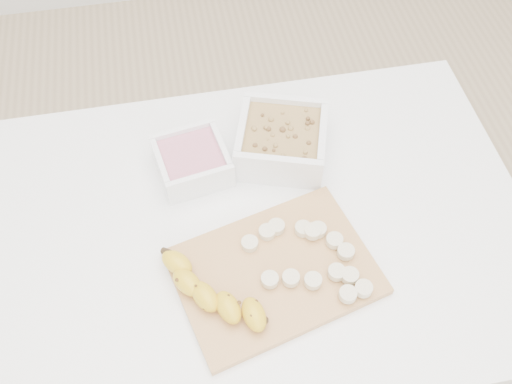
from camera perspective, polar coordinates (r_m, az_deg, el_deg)
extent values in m
plane|color=#C6AD89|center=(1.73, 0.19, -16.44)|extent=(3.50, 3.50, 0.00)
cube|color=white|center=(1.06, 0.30, -3.79)|extent=(1.00, 0.70, 0.04)
cylinder|color=white|center=(1.56, -17.98, -4.36)|extent=(0.05, 0.05, 0.71)
cylinder|color=white|center=(1.62, 13.70, 0.55)|extent=(0.05, 0.05, 0.71)
cube|color=white|center=(1.10, -6.41, 3.11)|extent=(0.15, 0.15, 0.06)
cube|color=#C27186|center=(1.09, -6.42, 3.19)|extent=(0.13, 0.13, 0.03)
cube|color=white|center=(1.11, 2.59, 5.22)|extent=(0.21, 0.21, 0.08)
cube|color=olive|center=(1.11, 2.59, 5.33)|extent=(0.18, 0.18, 0.04)
cube|color=tan|center=(0.99, 1.88, -7.99)|extent=(0.38, 0.31, 0.01)
cylinder|color=beige|center=(1.00, -0.63, -5.17)|extent=(0.03, 0.03, 0.01)
cylinder|color=beige|center=(1.01, 1.11, -4.03)|extent=(0.03, 0.03, 0.01)
cylinder|color=beige|center=(1.01, 2.05, -3.49)|extent=(0.03, 0.03, 0.01)
cylinder|color=beige|center=(1.01, 4.73, -3.68)|extent=(0.03, 0.03, 0.01)
cylinder|color=beige|center=(1.02, 6.22, -3.77)|extent=(0.03, 0.03, 0.01)
cylinder|color=beige|center=(1.01, 7.85, -4.82)|extent=(0.03, 0.03, 0.01)
cylinder|color=beige|center=(1.00, 8.97, -5.92)|extent=(0.03, 0.03, 0.01)
cylinder|color=beige|center=(0.96, 1.39, -8.75)|extent=(0.03, 0.03, 0.01)
cylinder|color=beige|center=(0.96, 3.50, -8.59)|extent=(0.03, 0.03, 0.01)
cylinder|color=beige|center=(0.96, 5.72, -8.82)|extent=(0.03, 0.03, 0.01)
cylinder|color=beige|center=(0.98, 8.07, -7.95)|extent=(0.03, 0.03, 0.01)
cylinder|color=beige|center=(0.98, 9.36, -8.26)|extent=(0.03, 0.03, 0.01)
cylinder|color=beige|center=(0.97, 10.71, -9.47)|extent=(0.03, 0.03, 0.01)
cylinder|color=beige|center=(0.96, 9.18, -10.06)|extent=(0.03, 0.03, 0.01)
cylinder|color=beige|center=(1.01, 5.69, -3.96)|extent=(0.03, 0.03, 0.01)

